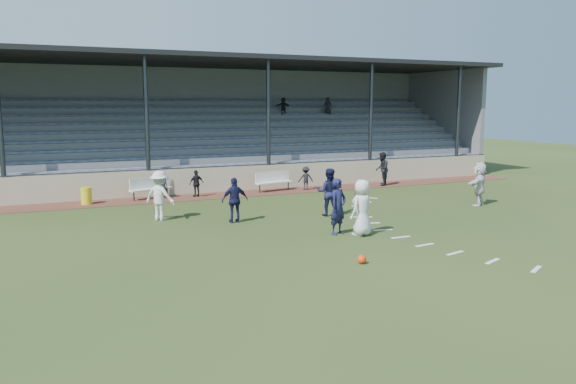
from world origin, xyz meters
The scene contains 19 objects.
ground centered at (0.00, 0.00, 0.00)m, with size 90.00×90.00×0.00m, color #2D3D19.
cinder_track centered at (0.00, 10.50, 0.01)m, with size 34.00×2.00×0.02m, color #532C21.
retaining_wall centered at (0.00, 11.55, 0.60)m, with size 34.00×0.18×1.20m, color #B6AA8C.
bench_left centered at (-3.08, 10.92, 0.58)m, with size 2.01×1.13×0.95m.
bench_right centered at (2.86, 10.69, 0.58)m, with size 2.04×0.85×0.95m.
trash_bin centered at (-5.86, 10.46, 0.38)m, with size 0.45×0.45×0.72m, color yellow.
football centered at (0.11, -2.09, 0.12)m, with size 0.24×0.24×0.24m, color #E9390D.
player_white_lead centered at (1.84, 0.75, 0.92)m, with size 0.90×0.58×1.84m, color silver.
player_navy_lead centered at (1.23, 1.23, 0.92)m, with size 0.67×0.44×1.84m, color #141638.
player_navy_mid centered at (2.42, 4.12, 0.91)m, with size 0.89×0.69×1.83m, color #141638.
player_white_wing centered at (-3.65, 5.86, 0.91)m, with size 1.18×0.68×1.82m, color silver.
player_navy_wing centered at (-1.26, 4.37, 0.82)m, with size 0.96×0.40×1.64m, color #141638.
player_white_back centered at (9.30, 3.54, 0.92)m, with size 1.70×0.54×1.83m, color silver.
official centered at (8.78, 10.11, 0.90)m, with size 0.85×0.66×1.75m, color black.
sub_left_near centered at (-2.54, 10.65, 0.53)m, with size 0.38×0.25×1.03m, color black.
sub_left_far centered at (-1.05, 10.49, 0.64)m, with size 0.72×0.30×1.23m, color black.
sub_right centered at (4.46, 10.36, 0.60)m, with size 0.75×0.43×1.16m, color black.
grandstand centered at (0.00, 16.26, 2.20)m, with size 34.60×9.00×6.61m.
penalty_arc centered at (4.12, 0.00, 0.01)m, with size 3.89×14.63×0.01m.
Camera 1 is at (-7.60, -14.56, 4.20)m, focal length 35.00 mm.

